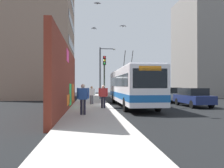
# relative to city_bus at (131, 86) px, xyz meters

# --- Properties ---
(ground_plane) EXTENTS (80.00, 80.00, 0.00)m
(ground_plane) POSITION_rel_city_bus_xyz_m (0.76, 1.80, -1.78)
(ground_plane) COLOR black
(sidewalk_slab) EXTENTS (48.00, 3.20, 0.15)m
(sidewalk_slab) POSITION_rel_city_bus_xyz_m (0.76, 3.40, -1.70)
(sidewalk_slab) COLOR #ADA8A0
(sidewalk_slab) RESTS_ON ground_plane
(graffiti_wall) EXTENTS (13.97, 0.32, 4.44)m
(graffiti_wall) POSITION_rel_city_bus_xyz_m (-3.24, 5.15, 0.44)
(graffiti_wall) COLOR maroon
(graffiti_wall) RESTS_ON ground_plane
(building_far_left) EXTENTS (11.80, 9.80, 21.05)m
(building_far_left) POSITION_rel_city_bus_xyz_m (14.28, 11.00, 8.75)
(building_far_left) COLOR gray
(building_far_left) RESTS_ON ground_plane
(building_far_right) EXTENTS (9.98, 7.90, 15.95)m
(building_far_right) POSITION_rel_city_bus_xyz_m (15.78, -15.20, 6.20)
(building_far_right) COLOR gray
(building_far_right) RESTS_ON ground_plane
(city_bus) EXTENTS (11.84, 2.51, 4.97)m
(city_bus) POSITION_rel_city_bus_xyz_m (0.00, 0.00, 0.00)
(city_bus) COLOR silver
(city_bus) RESTS_ON ground_plane
(parked_car_navy) EXTENTS (4.53, 1.77, 1.58)m
(parked_car_navy) POSITION_rel_city_bus_xyz_m (-0.53, -5.20, -0.94)
(parked_car_navy) COLOR navy
(parked_car_navy) RESTS_ON ground_plane
(parked_car_white) EXTENTS (4.52, 1.77, 1.58)m
(parked_car_white) POSITION_rel_city_bus_xyz_m (4.89, -5.20, -0.94)
(parked_car_white) COLOR white
(parked_car_white) RESTS_ON ground_plane
(parked_car_champagne) EXTENTS (4.30, 1.85, 1.58)m
(parked_car_champagne) POSITION_rel_city_bus_xyz_m (11.01, -5.20, -0.94)
(parked_car_champagne) COLOR #C6B793
(parked_car_champagne) RESTS_ON ground_plane
(parked_car_black) EXTENTS (4.73, 1.76, 1.58)m
(parked_car_black) POSITION_rel_city_bus_xyz_m (16.75, -5.20, -0.94)
(parked_car_black) COLOR black
(parked_car_black) RESTS_ON ground_plane
(pedestrian_at_curb) EXTENTS (0.22, 0.67, 1.67)m
(pedestrian_at_curb) POSITION_rel_city_bus_xyz_m (-2.56, 2.57, -0.64)
(pedestrian_at_curb) COLOR #1E1E2D
(pedestrian_at_curb) RESTS_ON sidewalk_slab
(pedestrian_midblock) EXTENTS (0.22, 0.72, 1.58)m
(pedestrian_midblock) POSITION_rel_city_bus_xyz_m (0.98, 3.38, -0.71)
(pedestrian_midblock) COLOR #595960
(pedestrian_midblock) RESTS_ON sidewalk_slab
(pedestrian_near_wall) EXTENTS (0.23, 0.69, 1.73)m
(pedestrian_near_wall) POSITION_rel_city_bus_xyz_m (-6.13, 3.93, -0.60)
(pedestrian_near_wall) COLOR #1E1E2D
(pedestrian_near_wall) RESTS_ON sidewalk_slab
(traffic_light) EXTENTS (0.49, 0.28, 4.46)m
(traffic_light) POSITION_rel_city_bus_xyz_m (2.43, 2.15, 1.36)
(traffic_light) COLOR #2D382D
(traffic_light) RESTS_ON sidewalk_slab
(street_lamp) EXTENTS (0.44, 1.95, 6.31)m
(street_lamp) POSITION_rel_city_bus_xyz_m (8.61, 2.02, 2.04)
(street_lamp) COLOR #4C4C51
(street_lamp) RESTS_ON sidewalk_slab
(flying_pigeons) EXTENTS (7.91, 4.17, 3.18)m
(flying_pigeons) POSITION_rel_city_bus_xyz_m (-1.19, 1.78, 6.62)
(flying_pigeons) COLOR slate
(curbside_puddle) EXTENTS (1.36, 1.36, 0.00)m
(curbside_puddle) POSITION_rel_city_bus_xyz_m (-1.37, 1.20, -1.77)
(curbside_puddle) COLOR black
(curbside_puddle) RESTS_ON ground_plane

